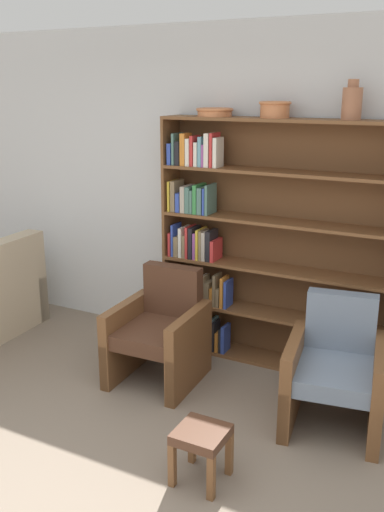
{
  "coord_description": "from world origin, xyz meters",
  "views": [
    {
      "loc": [
        1.57,
        -1.85,
        2.24
      ],
      "look_at": [
        -0.44,
        2.0,
        0.95
      ],
      "focal_mm": 40.0,
      "sensor_mm": 36.0,
      "label": 1
    }
  ],
  "objects_px": {
    "bowl_copper": "(275,109)",
    "armchair_cushioned": "(336,371)",
    "bowl_stoneware": "(215,112)",
    "bookshelf": "(252,247)",
    "footstool": "(201,441)",
    "armchair_leather": "(160,332)",
    "vase_tall": "(352,102)"
  },
  "relations": [
    {
      "from": "armchair_leather",
      "to": "bowl_stoneware",
      "type": "bearing_deg",
      "value": -103.71
    },
    {
      "from": "bookshelf",
      "to": "armchair_leather",
      "type": "distance_m",
      "value": 1.03
    },
    {
      "from": "bowl_stoneware",
      "to": "bowl_copper",
      "type": "distance_m",
      "value": 0.5
    },
    {
      "from": "footstool",
      "to": "bowl_copper",
      "type": "bearing_deg",
      "value": 97.37
    },
    {
      "from": "bowl_stoneware",
      "to": "armchair_cushioned",
      "type": "xyz_separation_m",
      "value": [
        1.25,
        -0.67,
        -1.67
      ]
    },
    {
      "from": "armchair_leather",
      "to": "armchair_cushioned",
      "type": "distance_m",
      "value": 1.38
    },
    {
      "from": "bowl_stoneware",
      "to": "vase_tall",
      "type": "xyz_separation_m",
      "value": [
        1.07,
        -0.0,
        0.08
      ]
    },
    {
      "from": "bowl_copper",
      "to": "armchair_leather",
      "type": "height_order",
      "value": "bowl_copper"
    },
    {
      "from": "bowl_stoneware",
      "to": "bowl_copper",
      "type": "height_order",
      "value": "bowl_copper"
    },
    {
      "from": "bowl_copper",
      "to": "armchair_cushioned",
      "type": "relative_size",
      "value": 0.28
    },
    {
      "from": "armchair_leather",
      "to": "footstool",
      "type": "relative_size",
      "value": 2.59
    },
    {
      "from": "bookshelf",
      "to": "armchair_cushioned",
      "type": "xyz_separation_m",
      "value": [
        0.9,
        -0.69,
        -0.59
      ]
    },
    {
      "from": "bowl_copper",
      "to": "armchair_leather",
      "type": "distance_m",
      "value": 1.93
    },
    {
      "from": "bowl_stoneware",
      "to": "armchair_cushioned",
      "type": "distance_m",
      "value": 2.19
    },
    {
      "from": "bookshelf",
      "to": "vase_tall",
      "type": "relative_size",
      "value": 7.24
    },
    {
      "from": "bookshelf",
      "to": "bowl_copper",
      "type": "bearing_deg",
      "value": -5.06
    },
    {
      "from": "bookshelf",
      "to": "armchair_leather",
      "type": "xyz_separation_m",
      "value": [
        -0.48,
        -0.69,
        -0.59
      ]
    },
    {
      "from": "armchair_cushioned",
      "to": "footstool",
      "type": "height_order",
      "value": "armchair_cushioned"
    },
    {
      "from": "bowl_copper",
      "to": "footstool",
      "type": "xyz_separation_m",
      "value": [
        0.21,
        -1.65,
        -1.82
      ]
    },
    {
      "from": "bookshelf",
      "to": "vase_tall",
      "type": "xyz_separation_m",
      "value": [
        0.73,
        -0.01,
        1.16
      ]
    },
    {
      "from": "bookshelf",
      "to": "footstool",
      "type": "distance_m",
      "value": 1.85
    },
    {
      "from": "vase_tall",
      "to": "armchair_cushioned",
      "type": "relative_size",
      "value": 0.32
    },
    {
      "from": "bookshelf",
      "to": "bowl_stoneware",
      "type": "height_order",
      "value": "bowl_stoneware"
    },
    {
      "from": "bowl_copper",
      "to": "footstool",
      "type": "relative_size",
      "value": 0.73
    },
    {
      "from": "bowl_stoneware",
      "to": "armchair_cushioned",
      "type": "relative_size",
      "value": 0.34
    },
    {
      "from": "bowl_stoneware",
      "to": "armchair_cushioned",
      "type": "bearing_deg",
      "value": -28.37
    },
    {
      "from": "bookshelf",
      "to": "armchair_cushioned",
      "type": "height_order",
      "value": "bookshelf"
    },
    {
      "from": "bowl_stoneware",
      "to": "armchair_cushioned",
      "type": "height_order",
      "value": "bowl_stoneware"
    },
    {
      "from": "bowl_copper",
      "to": "bookshelf",
      "type": "bearing_deg",
      "value": 174.94
    },
    {
      "from": "vase_tall",
      "to": "armchair_leather",
      "type": "xyz_separation_m",
      "value": [
        -1.21,
        -0.67,
        -1.75
      ]
    },
    {
      "from": "armchair_leather",
      "to": "footstool",
      "type": "height_order",
      "value": "armchair_leather"
    },
    {
      "from": "footstool",
      "to": "armchair_leather",
      "type": "bearing_deg",
      "value": 131.17
    }
  ]
}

